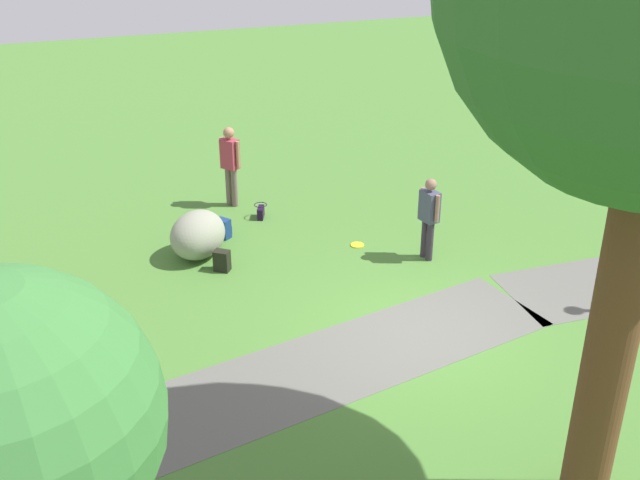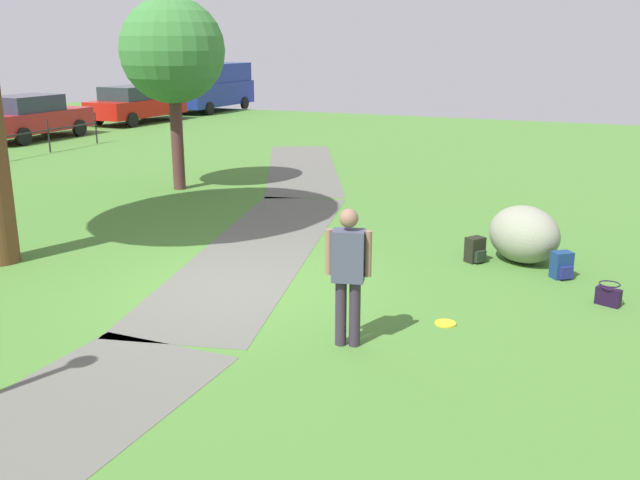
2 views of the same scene
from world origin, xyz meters
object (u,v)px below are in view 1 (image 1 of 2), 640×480
man_near_boulder (429,213)px  backpack_by_boulder (222,261)px  lawn_boulder (198,235)px  handbag_on_grass (261,212)px  young_tree_near_path (8,425)px  spare_backpack_on_lawn (223,229)px  frisbee_on_grass (357,245)px  woman_with_handbag (230,161)px

man_near_boulder → backpack_by_boulder: man_near_boulder is taller
lawn_boulder → handbag_on_grass: (-1.54, -1.31, -0.31)m
young_tree_near_path → spare_backpack_on_lawn: size_ratio=10.91×
spare_backpack_on_lawn → frisbee_on_grass: spare_backpack_on_lawn is taller
lawn_boulder → man_near_boulder: 4.35m
spare_backpack_on_lawn → young_tree_near_path: bearing=69.5°
man_near_boulder → handbag_on_grass: 3.81m
backpack_by_boulder → spare_backpack_on_lawn: bearing=-102.7°
young_tree_near_path → lawn_boulder: 9.11m
young_tree_near_path → spare_backpack_on_lawn: (-3.33, -8.90, -2.96)m
lawn_boulder → spare_backpack_on_lawn: (-0.61, -0.64, -0.26)m
handbag_on_grass → frisbee_on_grass: bearing=128.9°
woman_with_handbag → backpack_by_boulder: size_ratio=4.41×
man_near_boulder → spare_backpack_on_lawn: size_ratio=4.04×
woman_with_handbag → man_near_boulder: bearing=129.7°
woman_with_handbag → young_tree_near_path: bearing=69.8°
young_tree_near_path → backpack_by_boulder: young_tree_near_path is taller
spare_backpack_on_lawn → handbag_on_grass: bearing=-144.4°
man_near_boulder → backpack_by_boulder: (3.77, -0.73, -0.74)m
young_tree_near_path → backpack_by_boulder: size_ratio=10.91×
lawn_boulder → backpack_by_boulder: 0.80m
man_near_boulder → backpack_by_boulder: 3.91m
young_tree_near_path → lawn_boulder: size_ratio=2.80×
handbag_on_grass → spare_backpack_on_lawn: size_ratio=0.88×
lawn_boulder → handbag_on_grass: bearing=-139.7°
man_near_boulder → spare_backpack_on_lawn: (3.47, -2.06, -0.74)m
young_tree_near_path → backpack_by_boulder: bearing=-111.8°
backpack_by_boulder → frisbee_on_grass: bearing=-176.5°
lawn_boulder → woman_with_handbag: size_ratio=0.88×
backpack_by_boulder → frisbee_on_grass: 2.72m
woman_with_handbag → backpack_by_boulder: woman_with_handbag is taller
man_near_boulder → handbag_on_grass: size_ratio=4.58×
lawn_boulder → woman_with_handbag: (-1.12, -2.15, 0.58)m
lawn_boulder → frisbee_on_grass: (-3.02, 0.52, -0.44)m
young_tree_near_path → man_near_boulder: young_tree_near_path is taller
woman_with_handbag → handbag_on_grass: size_ratio=5.01×
woman_with_handbag → frisbee_on_grass: (-1.91, 2.67, -1.02)m
handbag_on_grass → backpack_by_boulder: (1.23, 2.00, 0.05)m
lawn_boulder → woman_with_handbag: woman_with_handbag is taller
lawn_boulder → handbag_on_grass: size_ratio=4.42×
spare_backpack_on_lawn → frisbee_on_grass: bearing=154.2°
backpack_by_boulder → lawn_boulder: bearing=-65.7°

